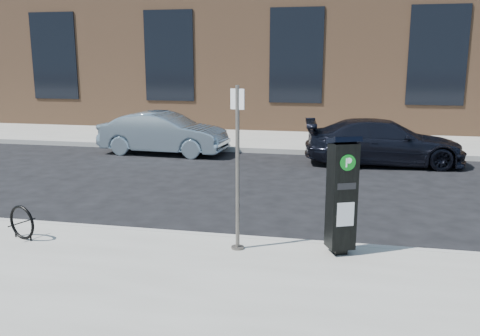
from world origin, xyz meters
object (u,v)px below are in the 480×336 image
(parking_kiosk, at_px, (342,194))
(car_dark, at_px, (384,142))
(bike_rack, at_px, (22,223))
(sign_pole, at_px, (238,170))
(car_silver, at_px, (164,133))

(parking_kiosk, distance_m, car_dark, 7.47)
(bike_rack, xyz_separation_m, car_dark, (5.87, 7.80, 0.21))
(sign_pole, distance_m, bike_rack, 3.47)
(sign_pole, bearing_deg, parking_kiosk, 20.01)
(car_silver, height_order, car_dark, car_silver)
(parking_kiosk, distance_m, bike_rack, 4.86)
(bike_rack, bearing_deg, parking_kiosk, 23.21)
(bike_rack, distance_m, car_dark, 9.76)
(parking_kiosk, height_order, car_dark, parking_kiosk)
(parking_kiosk, bearing_deg, car_silver, 101.90)
(parking_kiosk, relative_size, car_dark, 0.40)
(parking_kiosk, xyz_separation_m, bike_rack, (-4.81, -0.42, -0.61))
(bike_rack, relative_size, car_silver, 0.14)
(sign_pole, bearing_deg, car_dark, 86.44)
(parking_kiosk, height_order, sign_pole, sign_pole)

